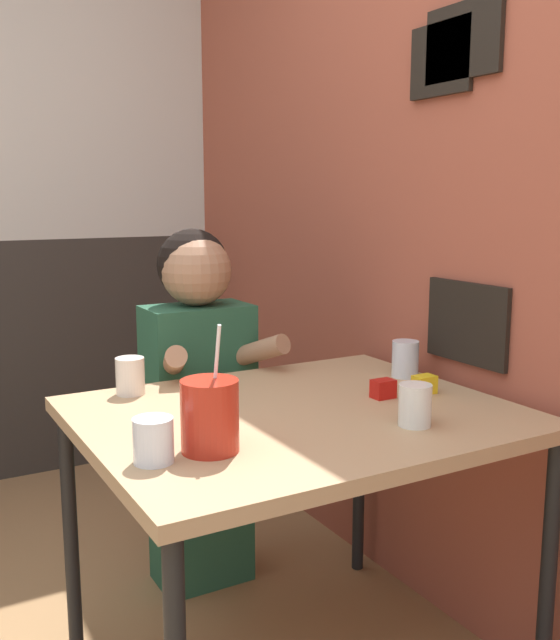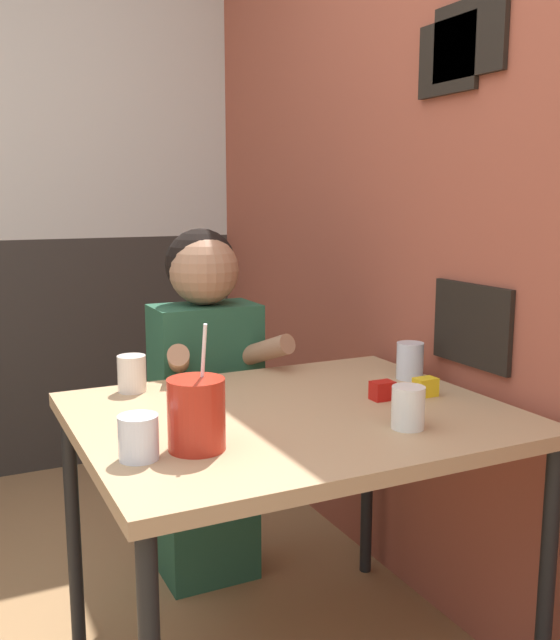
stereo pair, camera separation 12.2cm
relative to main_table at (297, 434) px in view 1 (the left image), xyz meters
name	(u,v)px [view 1 (the left image)]	position (x,y,z in m)	size (l,w,h in m)	color
brick_wall_right	(333,181)	(0.60, 0.74, 0.65)	(0.08, 4.23, 2.70)	#9E4C38
main_table	(297,434)	(0.00, 0.00, 0.00)	(1.06, 0.88, 0.76)	tan
person_seated	(199,394)	(-0.01, 0.61, -0.04)	(0.42, 0.42, 1.19)	#235138
cocktail_pitcher	(210,416)	(-0.31, -0.16, 0.14)	(0.12, 0.12, 0.28)	#B22819
glass_near_pitcher	(153,440)	(-0.44, -0.16, 0.11)	(0.08, 0.08, 0.09)	silver
glass_center	(415,405)	(0.18, -0.24, 0.11)	(0.08, 0.08, 0.10)	silver
glass_far_side	(130,376)	(-0.32, 0.35, 0.11)	(0.08, 0.08, 0.10)	silver
glass_by_brick	(405,359)	(0.46, 0.13, 0.12)	(0.08, 0.08, 0.11)	silver
condiment_ketchup	(383,389)	(0.26, -0.02, 0.09)	(0.06, 0.04, 0.05)	#B7140F
condiment_mustard	(424,384)	(0.39, -0.04, 0.09)	(0.06, 0.04, 0.05)	yellow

